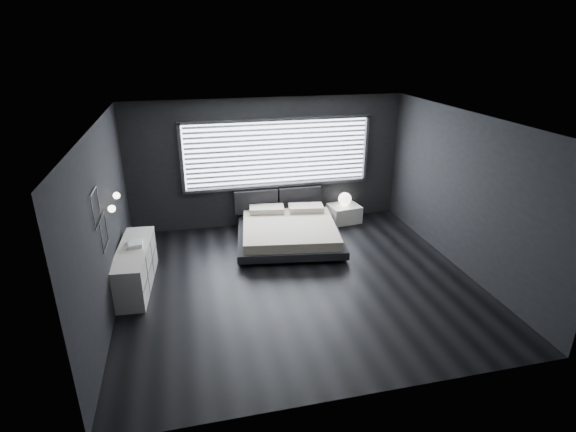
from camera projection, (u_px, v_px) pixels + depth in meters
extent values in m
plane|color=black|center=(299.00, 282.00, 7.83)|extent=(6.00, 6.00, 0.00)
plane|color=white|center=(301.00, 120.00, 6.77)|extent=(6.00, 6.00, 0.00)
cube|color=black|center=(268.00, 163.00, 9.78)|extent=(6.00, 0.04, 2.80)
cube|color=black|center=(364.00, 295.00, 4.82)|extent=(6.00, 0.04, 2.80)
cube|color=black|center=(105.00, 223.00, 6.67)|extent=(0.04, 5.50, 2.80)
cube|color=black|center=(464.00, 193.00, 7.94)|extent=(0.04, 5.50, 2.80)
cube|color=white|center=(277.00, 153.00, 9.73)|extent=(4.00, 0.02, 1.38)
cube|color=#47474C|center=(181.00, 159.00, 9.27)|extent=(0.06, 0.08, 1.48)
cube|color=#47474C|center=(366.00, 148.00, 10.13)|extent=(0.06, 0.08, 1.48)
cube|color=#47474C|center=(277.00, 120.00, 9.43)|extent=(4.14, 0.08, 0.06)
cube|color=#47474C|center=(278.00, 186.00, 9.97)|extent=(4.14, 0.08, 0.06)
cube|color=silver|center=(278.00, 154.00, 9.67)|extent=(3.94, 0.03, 1.32)
cube|color=black|center=(256.00, 201.00, 9.93)|extent=(0.96, 0.16, 0.52)
cube|color=black|center=(300.00, 198.00, 10.14)|extent=(0.96, 0.16, 0.52)
cylinder|color=silver|center=(107.00, 209.00, 6.65)|extent=(0.10, 0.02, 0.02)
sphere|color=#FFE5B7|center=(112.00, 209.00, 6.66)|extent=(0.11, 0.11, 0.11)
cylinder|color=silver|center=(112.00, 196.00, 7.19)|extent=(0.10, 0.02, 0.02)
sphere|color=#FFE5B7|center=(116.00, 196.00, 7.20)|extent=(0.11, 0.11, 0.11)
cube|color=#47474C|center=(93.00, 191.00, 5.92)|extent=(0.01, 0.46, 0.02)
cube|color=#47474C|center=(99.00, 223.00, 6.09)|extent=(0.01, 0.46, 0.02)
cube|color=#47474C|center=(98.00, 202.00, 6.21)|extent=(0.01, 0.02, 0.46)
cube|color=#47474C|center=(93.00, 214.00, 5.80)|extent=(0.01, 0.02, 0.46)
cube|color=#47474C|center=(101.00, 217.00, 6.32)|extent=(0.01, 0.46, 0.02)
cube|color=#47474C|center=(106.00, 247.00, 6.50)|extent=(0.01, 0.46, 0.02)
cube|color=#47474C|center=(106.00, 226.00, 6.62)|extent=(0.01, 0.02, 0.46)
cube|color=#47474C|center=(102.00, 239.00, 6.20)|extent=(0.01, 0.02, 0.46)
cube|color=black|center=(245.00, 262.00, 8.44)|extent=(0.13, 0.13, 0.08)
cube|color=black|center=(340.00, 258.00, 8.58)|extent=(0.13, 0.13, 0.08)
cube|color=black|center=(246.00, 227.00, 9.93)|extent=(0.13, 0.13, 0.08)
cube|color=black|center=(326.00, 225.00, 10.07)|extent=(0.13, 0.13, 0.08)
cube|color=black|center=(289.00, 236.00, 9.21)|extent=(2.36, 2.28, 0.15)
cube|color=#BEB29B|center=(289.00, 229.00, 9.15)|extent=(2.11, 2.11, 0.19)
cube|color=#BDB09D|center=(267.00, 209.00, 9.74)|extent=(0.79, 0.50, 0.12)
cube|color=#BDB09D|center=(306.00, 208.00, 9.80)|extent=(0.79, 0.50, 0.12)
cube|color=white|center=(344.00, 213.00, 10.28)|extent=(0.73, 0.64, 0.39)
sphere|color=white|center=(345.00, 199.00, 10.18)|extent=(0.29, 0.29, 0.29)
cube|color=white|center=(135.00, 267.00, 7.59)|extent=(0.62, 1.81, 0.71)
cube|color=#47474C|center=(151.00, 266.00, 7.62)|extent=(0.14, 1.75, 0.69)
cube|color=white|center=(134.00, 244.00, 7.54)|extent=(0.27, 0.35, 0.04)
cube|color=white|center=(135.00, 243.00, 7.51)|extent=(0.26, 0.33, 0.03)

